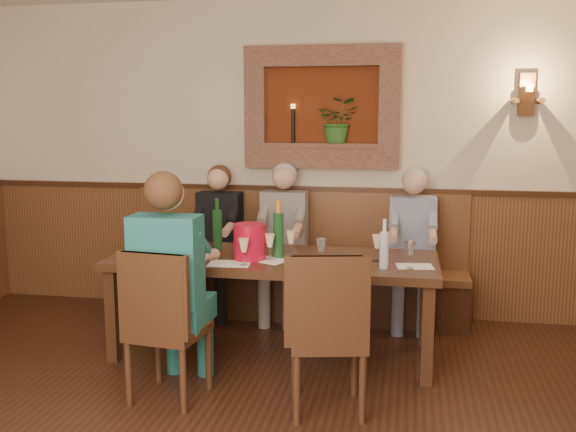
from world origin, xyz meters
name	(u,v)px	position (x,y,z in m)	size (l,w,h in m)	color
room_shell	(184,92)	(0.00, 0.00, 1.89)	(6.04, 6.04, 2.82)	beige
wainscoting	(191,377)	(0.00, 0.00, 0.59)	(6.02, 6.02, 1.15)	#582D19
wall_niche	(326,113)	(0.24, 2.94, 1.81)	(1.36, 0.30, 1.06)	#5E230D
wall_sconce	(527,96)	(1.90, 2.93, 1.94)	(0.25, 0.20, 0.35)	#582D19
dining_table	(274,266)	(0.00, 1.85, 0.68)	(2.40, 0.90, 0.75)	#3A2311
bench	(295,280)	(0.00, 2.79, 0.33)	(3.00, 0.45, 1.11)	#381E0F
chair_near_left	(168,355)	(-0.50, 0.97, 0.29)	(0.48, 0.48, 0.98)	#3A2311
chair_near_right	(327,365)	(0.52, 0.98, 0.29)	(0.53, 0.53, 1.01)	#3A2311
person_bench_left	(218,255)	(-0.69, 2.69, 0.55)	(0.39, 0.47, 1.35)	black
person_bench_mid	(283,256)	(-0.10, 2.69, 0.57)	(0.40, 0.49, 1.38)	#625A59
person_bench_right	(412,263)	(1.01, 2.69, 0.55)	(0.39, 0.48, 1.35)	navy
person_chair_front	(173,302)	(-0.50, 1.07, 0.60)	(0.43, 0.53, 1.45)	#194F5A
spittoon_bucket	(249,242)	(-0.15, 1.73, 0.88)	(0.23, 0.23, 0.26)	#B80B27
wine_bottle_green_a	(278,234)	(0.04, 1.83, 0.93)	(0.08, 0.08, 0.42)	#19471E
wine_bottle_green_b	(217,228)	(-0.49, 2.04, 0.91)	(0.08, 0.08, 0.40)	#19471E
water_bottle	(384,249)	(0.82, 1.63, 0.89)	(0.08, 0.08, 0.34)	silver
tasting_sheet_a	(160,259)	(-0.79, 1.60, 0.75)	(0.28, 0.20, 0.00)	white
tasting_sheet_b	(268,260)	(-0.01, 1.73, 0.75)	(0.27, 0.19, 0.00)	white
tasting_sheet_c	(415,266)	(1.03, 1.73, 0.75)	(0.25, 0.18, 0.00)	white
tasting_sheet_d	(230,264)	(-0.26, 1.57, 0.75)	(0.29, 0.21, 0.00)	white
wine_glass_0	(149,244)	(-0.90, 1.67, 0.85)	(0.08, 0.08, 0.19)	#FCE497
wine_glass_1	(244,252)	(-0.15, 1.54, 0.85)	(0.08, 0.08, 0.19)	#FCE497
wine_glass_2	(410,255)	(0.99, 1.65, 0.85)	(0.08, 0.08, 0.19)	white
wine_glass_3	(377,248)	(0.76, 1.84, 0.85)	(0.08, 0.08, 0.19)	#FCE497
wine_glass_4	(291,243)	(0.12, 1.89, 0.85)	(0.08, 0.08, 0.19)	#FCE497
wine_glass_5	(321,252)	(0.38, 1.64, 0.85)	(0.08, 0.08, 0.19)	white
wine_glass_6	(187,239)	(-0.69, 1.93, 0.85)	(0.08, 0.08, 0.19)	white
wine_glass_7	(270,247)	(0.00, 1.74, 0.85)	(0.08, 0.08, 0.19)	#FCE497
wine_glass_8	(189,246)	(-0.59, 1.67, 0.85)	(0.08, 0.08, 0.19)	#FCE497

